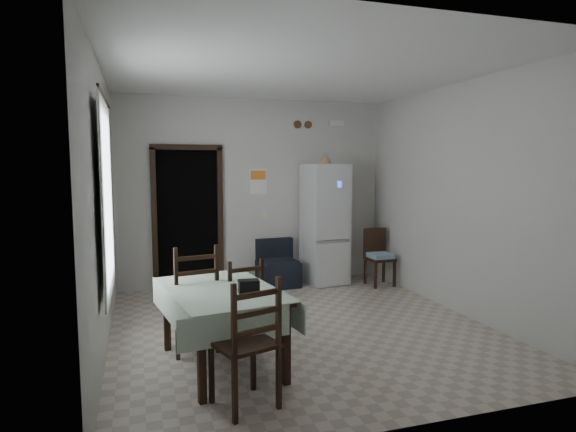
% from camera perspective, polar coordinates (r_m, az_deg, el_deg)
% --- Properties ---
extents(ground, '(4.50, 4.50, 0.00)m').
position_cam_1_polar(ground, '(5.72, 1.53, -13.06)').
color(ground, '#BAAC98').
rests_on(ground, ground).
extents(ceiling, '(4.20, 4.50, 0.02)m').
position_cam_1_polar(ceiling, '(5.50, 1.62, 16.80)').
color(ceiling, white).
rests_on(ceiling, ground).
extents(wall_back, '(4.20, 0.02, 2.90)m').
position_cam_1_polar(wall_back, '(7.58, -3.94, 2.82)').
color(wall_back, beige).
rests_on(wall_back, ground).
extents(wall_front, '(4.20, 0.02, 2.90)m').
position_cam_1_polar(wall_front, '(3.38, 14.00, -1.27)').
color(wall_front, beige).
rests_on(wall_front, ground).
extents(wall_left, '(0.02, 4.50, 2.90)m').
position_cam_1_polar(wall_left, '(5.14, -21.15, 0.93)').
color(wall_left, beige).
rests_on(wall_left, ground).
extents(wall_right, '(0.02, 4.50, 2.90)m').
position_cam_1_polar(wall_right, '(6.42, 19.62, 1.91)').
color(wall_right, beige).
rests_on(wall_right, ground).
extents(doorway, '(1.06, 0.52, 2.22)m').
position_cam_1_polar(doorway, '(7.64, -11.96, -0.20)').
color(doorway, black).
rests_on(doorway, ground).
extents(window_recess, '(0.10, 1.20, 1.60)m').
position_cam_1_polar(window_recess, '(4.94, -21.93, 1.88)').
color(window_recess, silver).
rests_on(window_recess, ground).
extents(curtain, '(0.02, 1.45, 1.85)m').
position_cam_1_polar(curtain, '(4.93, -20.65, 1.92)').
color(curtain, white).
rests_on(curtain, ground).
extents(curtain_rod, '(0.02, 1.60, 0.02)m').
position_cam_1_polar(curtain_rod, '(4.96, -20.95, 12.93)').
color(curtain_rod, black).
rests_on(curtain_rod, ground).
extents(calendar, '(0.28, 0.02, 0.40)m').
position_cam_1_polar(calendar, '(7.57, -3.56, 4.11)').
color(calendar, white).
rests_on(calendar, ground).
extents(calendar_image, '(0.24, 0.01, 0.14)m').
position_cam_1_polar(calendar_image, '(7.57, -3.56, 4.86)').
color(calendar_image, orange).
rests_on(calendar_image, ground).
extents(light_switch, '(0.08, 0.02, 0.12)m').
position_cam_1_polar(light_switch, '(7.63, -2.81, 0.21)').
color(light_switch, beige).
rests_on(light_switch, ground).
extents(vent_left, '(0.12, 0.03, 0.12)m').
position_cam_1_polar(vent_left, '(7.78, 1.14, 10.80)').
color(vent_left, '#533A21').
rests_on(vent_left, ground).
extents(vent_right, '(0.12, 0.03, 0.12)m').
position_cam_1_polar(vent_right, '(7.83, 2.41, 10.76)').
color(vent_right, '#533A21').
rests_on(vent_right, ground).
extents(emergency_light, '(0.25, 0.07, 0.09)m').
position_cam_1_polar(emergency_light, '(7.98, 5.71, 10.87)').
color(emergency_light, white).
rests_on(emergency_light, ground).
extents(fridge, '(0.68, 0.68, 1.89)m').
position_cam_1_polar(fridge, '(7.64, 4.40, -0.95)').
color(fridge, silver).
rests_on(fridge, ground).
extents(tan_cone, '(0.25, 0.25, 0.18)m').
position_cam_1_polar(tan_cone, '(7.57, 4.43, 6.85)').
color(tan_cone, tan).
rests_on(tan_cone, fridge).
extents(navy_seat, '(0.62, 0.61, 0.72)m').
position_cam_1_polar(navy_seat, '(7.49, -1.18, -5.63)').
color(navy_seat, black).
rests_on(navy_seat, ground).
extents(corner_chair, '(0.39, 0.39, 0.89)m').
position_cam_1_polar(corner_chair, '(7.65, 10.85, -4.85)').
color(corner_chair, black).
rests_on(corner_chair, ground).
extents(dining_table, '(1.15, 1.55, 0.74)m').
position_cam_1_polar(dining_table, '(4.63, -7.90, -12.94)').
color(dining_table, '#AEC4A8').
rests_on(dining_table, ground).
extents(black_bag, '(0.19, 0.12, 0.12)m').
position_cam_1_polar(black_bag, '(4.32, -4.69, -8.33)').
color(black_bag, black).
rests_on(black_bag, dining_table).
extents(dining_chair_far_left, '(0.54, 0.54, 1.09)m').
position_cam_1_polar(dining_chair_far_left, '(5.02, -11.34, -9.37)').
color(dining_chair_far_left, black).
rests_on(dining_chair_far_left, ground).
extents(dining_chair_far_right, '(0.47, 0.47, 0.93)m').
position_cam_1_polar(dining_chair_far_right, '(5.07, -5.74, -10.07)').
color(dining_chair_far_right, black).
rests_on(dining_chair_far_right, ground).
extents(dining_chair_near_head, '(0.56, 0.56, 1.04)m').
position_cam_1_polar(dining_chair_near_head, '(3.84, -5.20, -14.57)').
color(dining_chair_near_head, black).
rests_on(dining_chair_near_head, ground).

